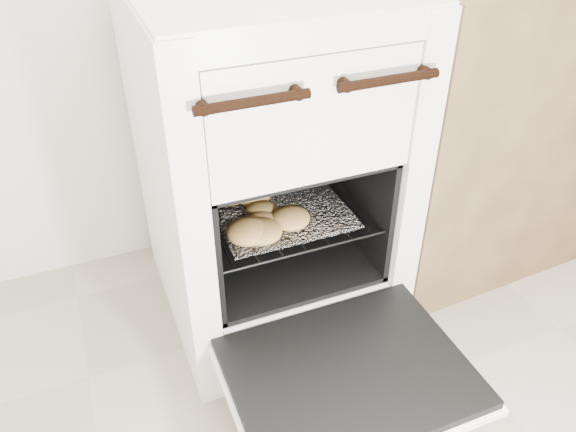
# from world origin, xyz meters

# --- Properties ---
(stove) EXTENTS (0.62, 0.69, 0.95)m
(stove) POSITION_xyz_m (-0.09, 1.15, 0.47)
(stove) COLOR white
(stove) RESTS_ON ground
(oven_door) EXTENTS (0.56, 0.43, 0.04)m
(oven_door) POSITION_xyz_m (-0.09, 0.63, 0.21)
(oven_door) COLOR black
(oven_door) RESTS_ON stove
(oven_rack) EXTENTS (0.45, 0.43, 0.01)m
(oven_rack) POSITION_xyz_m (-0.09, 1.09, 0.39)
(oven_rack) COLOR black
(oven_rack) RESTS_ON stove
(foil_sheet) EXTENTS (0.35, 0.31, 0.01)m
(foil_sheet) POSITION_xyz_m (-0.09, 1.07, 0.39)
(foil_sheet) COLOR silver
(foil_sheet) RESTS_ON oven_rack
(baked_rolls) EXTENTS (0.26, 0.32, 0.05)m
(baked_rolls) POSITION_xyz_m (-0.17, 1.03, 0.42)
(baked_rolls) COLOR tan
(baked_rolls) RESTS_ON foil_sheet
(counter) EXTENTS (0.97, 0.68, 0.94)m
(counter) POSITION_xyz_m (0.72, 1.23, 0.47)
(counter) COLOR brown
(counter) RESTS_ON ground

